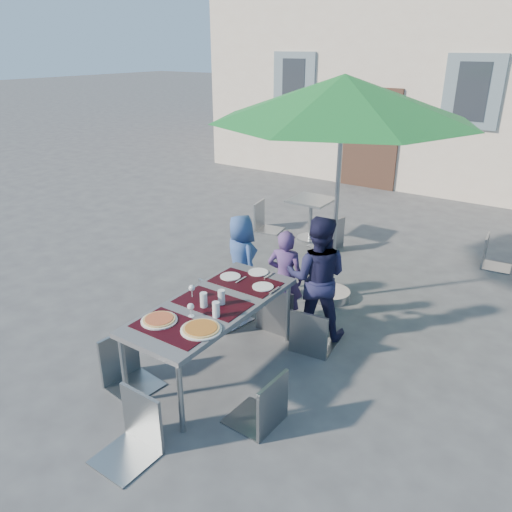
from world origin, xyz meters
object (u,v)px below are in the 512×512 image
Objects in this scene: chair_1 at (280,280)px; chair_3 at (122,332)px; bg_chair_l_1 at (496,233)px; bg_chair_r_0 at (331,215)px; chair_2 at (313,305)px; child_1 at (285,278)px; dining_table at (213,308)px; chair_5 at (128,393)px; child_2 at (317,278)px; bg_chair_l_0 at (265,199)px; chair_0 at (219,276)px; cafe_table_0 at (311,213)px; pizza_near_left at (159,320)px; child_0 at (241,260)px; chair_4 at (263,371)px; patio_umbrella at (343,99)px; pizza_near_right at (201,329)px.

chair_1 reaches higher than chair_3.
bg_chair_r_0 is at bearing -162.77° from bg_chair_l_1.
chair_3 reaches higher than chair_2.
bg_chair_r_0 reaches higher than bg_chair_l_1.
chair_3 is at bearing 54.68° from child_1.
chair_5 reaches higher than dining_table.
chair_2 is 2.99m from bg_chair_r_0.
bg_chair_l_0 is at bearing -69.39° from child_2.
chair_0 is 3.09m from cafe_table_0.
child_0 is (-0.43, 1.86, -0.19)m from pizza_near_left.
child_2 is (0.52, 1.16, 0.01)m from dining_table.
chair_3 is 0.93m from chair_5.
child_0 is 1.00× the size of child_1.
chair_5 reaches higher than chair_4.
chair_4 is at bearing -40.11° from chair_0.
bg_chair_l_1 is at bearing 67.76° from pizza_near_left.
chair_1 is 1.07× the size of chair_5.
child_0 reaches higher than chair_4.
patio_umbrella reaches higher than bg_chair_r_0.
chair_1 reaches higher than pizza_near_left.
chair_5 is at bearing -82.14° from bg_chair_r_0.
chair_4 is (1.04, 0.13, -0.21)m from pizza_near_left.
patio_umbrella is at bearing 106.79° from chair_2.
bg_chair_r_0 is at bearing 103.90° from chair_1.
chair_1 reaches higher than bg_chair_r_0.
bg_chair_l_0 is at bearing 114.28° from chair_0.
chair_5 is at bearing -63.84° from pizza_near_left.
bg_chair_l_0 reaches higher than pizza_near_left.
chair_0 is 1.09× the size of chair_4.
child_1 is 0.66m from chair_2.
child_0 is 1.64× the size of cafe_table_0.
bg_chair_l_1 is at bearing 8.62° from bg_chair_l_0.
chair_5 reaches higher than cafe_table_0.
child_2 is at bearing 23.13° from chair_0.
child_1 is 1.30× the size of bg_chair_l_1.
chair_2 is (1.16, 0.10, -0.06)m from chair_0.
pizza_near_left is at bearing -101.48° from chair_1.
patio_umbrella is at bearing 81.65° from dining_table.
cafe_table_0 is 0.73× the size of bg_chair_l_0.
dining_table is 2.73m from patio_umbrella.
child_2 is 1.48× the size of chair_2.
chair_3 is 1.01× the size of bg_chair_l_0.
bg_chair_r_0 is at bearing 97.90° from dining_table.
patio_umbrella reaches higher than cafe_table_0.
patio_umbrella reaches higher than chair_4.
pizza_near_right is 0.38× the size of chair_4.
child_1 is 1.77m from chair_4.
chair_3 is 4.25m from bg_chair_r_0.
pizza_near_right is at bearing -74.26° from cafe_table_0.
bg_chair_l_1 is (1.98, 4.84, -0.25)m from pizza_near_left.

